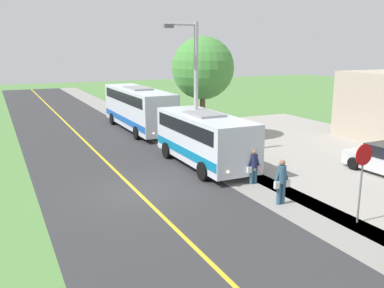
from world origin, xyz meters
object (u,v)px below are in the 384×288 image
(stop_sign, at_px, (362,170))
(shuttle_bus_front, at_px, (204,137))
(transit_bus_rear, at_px, (138,107))
(pedestrian_with_bags, at_px, (282,180))
(street_light_pole, at_px, (194,84))
(pedestrian_waiting, at_px, (254,166))
(tree_curbside, at_px, (203,68))

(stop_sign, bearing_deg, shuttle_bus_front, -79.97)
(transit_bus_rear, bearing_deg, pedestrian_with_bags, 90.78)
(pedestrian_with_bags, distance_m, stop_sign, 3.15)
(shuttle_bus_front, relative_size, street_light_pole, 0.99)
(street_light_pole, bearing_deg, transit_bus_rear, -87.58)
(shuttle_bus_front, relative_size, pedestrian_waiting, 4.65)
(shuttle_bus_front, height_order, pedestrian_waiting, shuttle_bus_front)
(pedestrian_with_bags, height_order, street_light_pole, street_light_pole)
(pedestrian_waiting, bearing_deg, tree_curbside, -103.11)
(stop_sign, height_order, tree_curbside, tree_curbside)
(shuttle_bus_front, distance_m, pedestrian_with_bags, 6.31)
(transit_bus_rear, distance_m, pedestrian_with_bags, 17.11)
(shuttle_bus_front, xyz_separation_m, stop_sign, (-1.58, 8.95, 0.41))
(shuttle_bus_front, bearing_deg, street_light_pole, -99.97)
(transit_bus_rear, height_order, pedestrian_waiting, transit_bus_rear)
(pedestrian_with_bags, relative_size, stop_sign, 0.64)
(pedestrian_with_bags, relative_size, pedestrian_waiting, 1.15)
(shuttle_bus_front, distance_m, tree_curbside, 7.31)
(stop_sign, bearing_deg, transit_bus_rear, -85.36)
(transit_bus_rear, height_order, tree_curbside, tree_curbside)
(transit_bus_rear, height_order, stop_sign, transit_bus_rear)
(transit_bus_rear, xyz_separation_m, tree_curbside, (-2.90, 4.90, 2.99))
(transit_bus_rear, bearing_deg, street_light_pole, 92.42)
(transit_bus_rear, relative_size, stop_sign, 3.54)
(pedestrian_with_bags, bearing_deg, street_light_pole, -90.96)
(pedestrian_waiting, relative_size, stop_sign, 0.55)
(pedestrian_waiting, height_order, tree_curbside, tree_curbside)
(transit_bus_rear, distance_m, tree_curbside, 6.43)
(pedestrian_with_bags, relative_size, tree_curbside, 0.27)
(transit_bus_rear, relative_size, tree_curbside, 1.49)
(shuttle_bus_front, bearing_deg, stop_sign, 100.03)
(pedestrian_with_bags, bearing_deg, shuttle_bus_front, -88.06)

